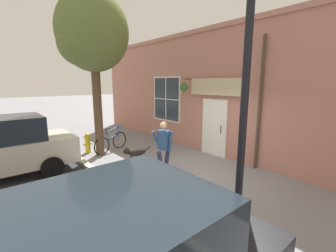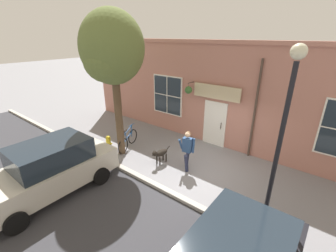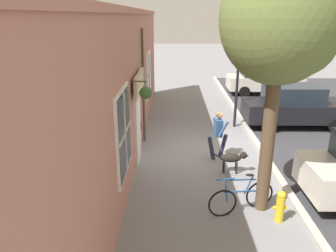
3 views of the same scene
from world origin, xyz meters
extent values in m
plane|color=gray|center=(0.00, 0.00, 0.00)|extent=(90.00, 90.00, 0.00)
cube|color=#B2ADA3|center=(2.00, 0.00, 0.06)|extent=(0.20, 28.00, 0.12)
cube|color=#B27566|center=(-2.35, 0.00, 2.26)|extent=(0.30, 18.00, 4.52)
cube|color=#B27566|center=(-2.35, 0.00, 4.60)|extent=(0.42, 18.00, 0.16)
cube|color=white|center=(-2.18, -0.73, 1.05)|extent=(0.10, 1.10, 2.10)
cube|color=#232D38|center=(-2.15, -0.73, 1.00)|extent=(0.03, 0.90, 1.90)
cylinder|color=#47382D|center=(-2.09, -0.38, 1.05)|extent=(0.03, 0.03, 0.30)
cube|color=beige|center=(-2.08, -0.73, 2.55)|extent=(0.08, 2.20, 0.60)
cylinder|color=#47382D|center=(-2.12, 0.99, 2.03)|extent=(0.09, 0.09, 4.07)
cylinder|color=#47382D|center=(-1.96, -1.98, 2.83)|extent=(0.44, 0.04, 0.04)
cylinder|color=#47382D|center=(-1.78, -1.98, 2.65)|extent=(0.01, 0.01, 0.34)
cone|color=#2D2823|center=(-1.78, -1.98, 2.43)|extent=(0.32, 0.32, 0.18)
sphere|color=#3D6B33|center=(-1.78, -1.98, 2.52)|extent=(0.34, 0.34, 0.34)
cube|color=white|center=(-2.18, -3.52, 1.95)|extent=(0.08, 1.82, 2.02)
cube|color=#232D38|center=(-2.15, -3.52, 1.95)|extent=(0.03, 1.70, 1.90)
cube|color=white|center=(-2.13, -3.52, 1.95)|extent=(0.04, 0.04, 1.90)
cube|color=white|center=(-2.13, -3.52, 1.95)|extent=(0.04, 1.70, 0.04)
cylinder|color=#282D47|center=(0.61, -0.41, 0.38)|extent=(0.30, 0.17, 0.78)
cylinder|color=#282D47|center=(0.20, -0.63, 0.38)|extent=(0.30, 0.17, 0.78)
cube|color=#2D4C7A|center=(0.41, -0.52, 1.05)|extent=(0.27, 0.37, 0.56)
sphere|color=tan|center=(0.43, -0.52, 1.47)|extent=(0.21, 0.21, 0.21)
sphere|color=brown|center=(0.40, -0.52, 1.49)|extent=(0.20, 0.20, 0.20)
cylinder|color=#2D4C7A|center=(0.33, -0.30, 1.05)|extent=(0.17, 0.11, 0.57)
cylinder|color=#2D4C7A|center=(0.54, -0.73, 1.07)|extent=(0.34, 0.13, 0.52)
ellipsoid|color=black|center=(0.66, -1.58, 0.47)|extent=(0.64, 0.33, 0.26)
cylinder|color=black|center=(0.86, -1.51, 0.18)|extent=(0.06, 0.06, 0.35)
cylinder|color=black|center=(0.84, -1.68, 0.18)|extent=(0.06, 0.06, 0.35)
cylinder|color=black|center=(0.48, -1.48, 0.18)|extent=(0.06, 0.06, 0.35)
cylinder|color=black|center=(0.47, -1.65, 0.18)|extent=(0.06, 0.06, 0.35)
sphere|color=black|center=(1.03, -1.61, 0.57)|extent=(0.21, 0.21, 0.21)
cone|color=black|center=(1.14, -1.62, 0.55)|extent=(0.11, 0.10, 0.09)
cone|color=black|center=(1.03, -1.56, 0.67)|extent=(0.06, 0.06, 0.07)
cone|color=black|center=(1.02, -1.66, 0.67)|extent=(0.06, 0.06, 0.07)
cylinder|color=black|center=(0.27, -1.55, 0.52)|extent=(0.21, 0.05, 0.14)
cylinder|color=brown|center=(1.12, -3.49, 1.78)|extent=(0.31, 0.31, 3.55)
ellipsoid|color=olive|center=(1.12, -3.49, 4.43)|extent=(2.50, 2.25, 2.75)
sphere|color=olive|center=(1.58, -3.42, 3.99)|extent=(1.55, 1.55, 1.55)
torus|color=black|center=(0.12, -3.84, 0.33)|extent=(0.70, 0.20, 0.70)
torus|color=black|center=(1.07, -3.44, 0.33)|extent=(0.70, 0.20, 0.70)
cylinder|color=#1E4C8C|center=(0.60, -3.64, 0.53)|extent=(0.92, 0.42, 0.21)
cylinder|color=#1E4C8C|center=(0.76, -3.57, 0.67)|extent=(0.23, 0.13, 0.47)
cylinder|color=#1E4C8C|center=(0.55, -3.66, 0.85)|extent=(0.77, 0.36, 0.18)
cylinder|color=#1E4C8C|center=(0.19, -3.81, 0.65)|extent=(0.10, 0.07, 0.58)
cylinder|color=#1E4C8C|center=(0.16, -3.83, 0.95)|extent=(0.45, 0.13, 0.03)
ellipsoid|color=black|center=(0.76, -3.57, 0.93)|extent=(0.27, 0.19, 0.10)
cube|color=beige|center=(4.37, -3.22, 0.69)|extent=(4.30, 1.77, 0.76)
cube|color=#1E2833|center=(4.16, -3.22, 1.41)|extent=(2.24, 1.56, 0.68)
cylinder|color=black|center=(5.70, -2.34, 0.31)|extent=(0.62, 0.18, 0.62)
cylinder|color=black|center=(3.04, -2.35, 0.31)|extent=(0.62, 0.18, 0.62)
cylinder|color=black|center=(3.04, -4.11, 0.31)|extent=(0.62, 0.18, 0.62)
cylinder|color=black|center=(2.77, 1.93, 0.31)|extent=(0.62, 0.18, 0.62)
cylinder|color=black|center=(1.55, 2.71, 2.20)|extent=(0.11, 0.11, 4.39)
sphere|color=beige|center=(1.55, 2.71, 4.57)|extent=(0.32, 0.32, 0.32)
cylinder|color=gold|center=(1.39, -4.02, 0.31)|extent=(0.20, 0.20, 0.62)
sphere|color=gold|center=(1.39, -4.02, 0.67)|extent=(0.20, 0.20, 0.20)
cylinder|color=gold|center=(1.51, -4.02, 0.34)|extent=(0.10, 0.07, 0.07)
cylinder|color=gold|center=(1.27, -4.02, 0.34)|extent=(0.10, 0.07, 0.07)
camera|label=1|loc=(4.39, 4.44, 2.70)|focal=24.00mm
camera|label=2|loc=(6.74, 3.56, 4.88)|focal=24.00mm
camera|label=3|loc=(-1.03, -10.49, 4.48)|focal=35.00mm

